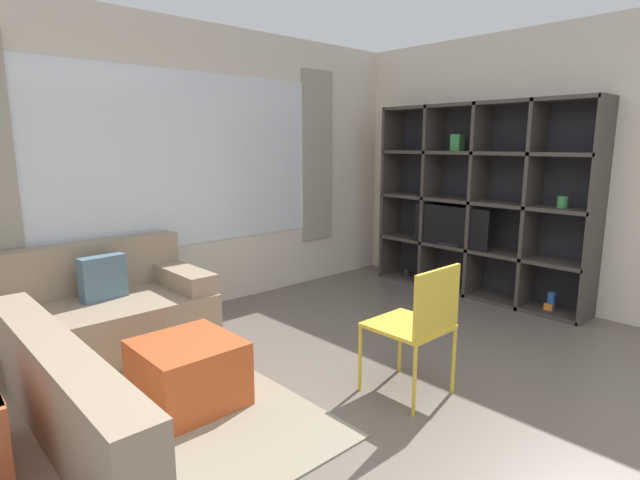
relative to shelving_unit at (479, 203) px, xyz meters
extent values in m
plane|color=#665B51|center=(-2.48, -1.63, -0.99)|extent=(16.00, 16.00, 0.00)
cube|color=beige|center=(-2.48, 1.63, 0.36)|extent=(6.49, 0.07, 2.70)
cube|color=white|center=(-2.48, 1.59, 0.46)|extent=(2.91, 0.01, 1.60)
cube|color=#9E9984|center=(-0.86, 1.58, 0.46)|extent=(0.44, 0.03, 1.90)
cube|color=beige|center=(0.20, -0.02, 0.36)|extent=(0.07, 4.43, 2.70)
cube|color=gray|center=(-3.91, 0.03, -0.98)|extent=(2.10, 2.14, 0.01)
cube|color=#232328|center=(0.15, -0.01, 0.01)|extent=(0.02, 2.30, 2.00)
cube|color=#3D3833|center=(-0.03, -1.16, 0.01)|extent=(0.39, 0.04, 2.00)
cube|color=#3D3833|center=(-0.03, -0.58, 0.01)|extent=(0.39, 0.04, 2.00)
cube|color=#3D3833|center=(-0.03, -0.01, 0.01)|extent=(0.39, 0.04, 2.00)
cube|color=#3D3833|center=(-0.03, 0.57, 0.01)|extent=(0.39, 0.04, 2.00)
cube|color=#3D3833|center=(-0.03, 1.14, 0.01)|extent=(0.39, 0.04, 2.00)
cube|color=#3D3833|center=(-0.03, -0.01, -0.97)|extent=(0.39, 2.30, 0.04)
cube|color=#3D3833|center=(-0.03, -0.01, -0.49)|extent=(0.39, 2.30, 0.04)
cube|color=#3D3833|center=(-0.03, -0.01, 0.01)|extent=(0.39, 2.30, 0.04)
cube|color=#3D3833|center=(-0.03, -0.01, 0.51)|extent=(0.39, 2.30, 0.04)
cube|color=#3D3833|center=(-0.03, -0.01, 1.00)|extent=(0.39, 2.30, 0.04)
cube|color=black|center=(-0.19, 0.21, -0.26)|extent=(0.04, 0.89, 0.43)
cube|color=black|center=(-0.17, 0.21, -0.46)|extent=(0.10, 0.24, 0.03)
cylinder|color=#388947|center=(-0.05, -0.87, 0.08)|extent=(0.10, 0.10, 0.11)
cylinder|color=#232328|center=(-0.05, 0.86, -0.91)|extent=(0.07, 0.07, 0.08)
cube|color=#388947|center=(-0.05, 0.26, 0.62)|extent=(0.11, 0.11, 0.17)
cube|color=red|center=(-0.05, 0.29, -0.42)|extent=(0.10, 0.10, 0.10)
cube|color=orange|center=(-0.05, -0.83, -0.92)|extent=(0.08, 0.08, 0.06)
cylinder|color=#2856A8|center=(-0.05, -0.84, -0.87)|extent=(0.07, 0.07, 0.18)
cylinder|color=white|center=(-0.05, 0.30, -0.41)|extent=(0.09, 0.09, 0.13)
cube|color=gray|center=(-3.59, 1.09, -0.78)|extent=(1.70, 0.89, 0.41)
cube|color=gray|center=(-3.59, 1.45, -0.37)|extent=(1.70, 0.18, 0.41)
cube|color=gray|center=(-2.86, 1.09, -0.50)|extent=(0.24, 0.83, 0.16)
cube|color=slate|center=(-3.47, 1.17, -0.41)|extent=(0.35, 0.15, 0.34)
cube|color=gray|center=(-4.27, -0.60, -0.37)|extent=(0.18, 1.70, 0.41)
cube|color=#B74C23|center=(-3.41, -0.04, -0.78)|extent=(0.57, 0.59, 0.41)
cylinder|color=gold|center=(-2.08, -0.63, -0.77)|extent=(0.02, 0.02, 0.44)
cylinder|color=gold|center=(-2.50, -0.63, -0.77)|extent=(0.02, 0.02, 0.44)
cylinder|color=gold|center=(-2.08, -1.07, -0.77)|extent=(0.02, 0.02, 0.44)
cylinder|color=gold|center=(-2.50, -1.07, -0.77)|extent=(0.02, 0.02, 0.44)
cube|color=gold|center=(-2.29, -0.85, -0.54)|extent=(0.44, 0.46, 0.02)
cube|color=gold|center=(-2.29, -1.06, -0.33)|extent=(0.44, 0.02, 0.40)
camera|label=1|loc=(-4.76, -2.69, 0.61)|focal=28.00mm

